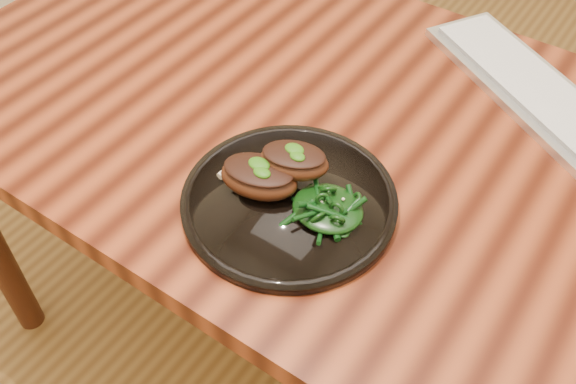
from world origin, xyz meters
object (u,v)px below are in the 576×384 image
at_px(greens_heap, 328,205).
at_px(keyboard, 534,91).
at_px(lamb_chop_front, 259,177).
at_px(plate, 289,201).
at_px(desk, 378,179).

bearing_deg(greens_heap, keyboard, 72.28).
bearing_deg(greens_heap, lamb_chop_front, -171.13).
relative_size(greens_heap, keyboard, 0.22).
relative_size(lamb_chop_front, keyboard, 0.28).
bearing_deg(plate, desk, 76.43).
bearing_deg(desk, plate, -103.57).
distance_m(plate, keyboard, 0.47).
relative_size(plate, lamb_chop_front, 2.41).
xyz_separation_m(lamb_chop_front, keyboard, (0.24, 0.44, -0.03)).
distance_m(desk, keyboard, 0.30).
height_order(desk, lamb_chop_front, lamb_chop_front).
height_order(lamb_chop_front, keyboard, lamb_chop_front).
bearing_deg(plate, keyboard, 65.62).
bearing_deg(plate, lamb_chop_front, -166.27).
height_order(desk, plate, plate).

